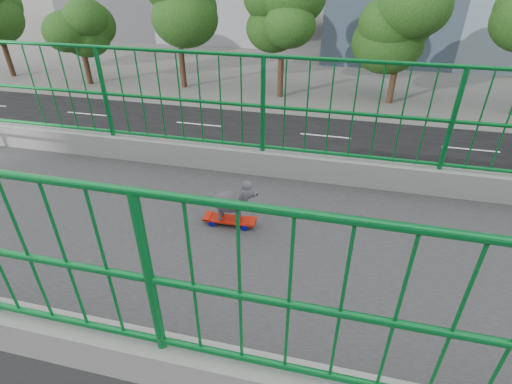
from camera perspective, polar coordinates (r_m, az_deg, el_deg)
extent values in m
cube|color=black|center=(18.31, 8.65, 0.80)|extent=(18.00, 90.00, 0.02)
cube|color=#2D2D2F|center=(3.87, -3.69, -10.15)|extent=(3.00, 24.00, 0.50)
cube|color=gray|center=(4.76, 0.94, 4.53)|extent=(0.20, 24.00, 0.30)
cylinder|color=#0C6D2C|center=(4.34, 1.09, 19.38)|extent=(0.04, 24.00, 0.04)
cylinder|color=#0C6D2C|center=(4.49, 1.02, 12.51)|extent=(0.04, 24.00, 0.04)
cylinder|color=#0C6D2C|center=(4.49, 1.02, 12.51)|extent=(0.06, 0.06, 1.10)
cube|color=gray|center=(2.71, -13.15, -22.99)|extent=(0.20, 24.00, 0.30)
cylinder|color=#0C6D2C|center=(1.86, -17.76, 0.10)|extent=(0.04, 24.00, 0.04)
cylinder|color=#0C6D2C|center=(2.19, -15.39, -12.24)|extent=(0.04, 24.00, 0.04)
cylinder|color=#0C6D2C|center=(2.19, -15.39, -12.24)|extent=(0.06, 0.06, 1.10)
cylinder|color=black|center=(41.52, -32.60, 16.09)|extent=(0.44, 0.44, 2.80)
cylinder|color=black|center=(36.03, -23.58, 16.45)|extent=(0.44, 0.44, 2.62)
ellipsoid|color=#10370F|center=(35.49, -24.68, 21.08)|extent=(4.00, 4.00, 3.40)
cylinder|color=black|center=(32.82, -10.74, 17.45)|extent=(0.44, 0.44, 2.97)
ellipsoid|color=#10370F|center=(32.16, -11.41, 23.53)|extent=(4.80, 4.80, 4.08)
cylinder|color=black|center=(30.03, 3.61, 16.35)|extent=(0.44, 0.44, 2.73)
ellipsoid|color=#10370F|center=(29.35, 3.83, 22.29)|extent=(4.20, 4.20, 3.57)
cylinder|color=black|center=(30.15, 19.42, 14.89)|extent=(0.44, 0.44, 2.87)
ellipsoid|color=#10370F|center=(29.45, 20.66, 21.16)|extent=(4.60, 4.60, 3.91)
cube|color=red|center=(3.89, -3.86, -4.02)|extent=(0.17, 0.53, 0.02)
cube|color=#99999E|center=(3.94, -6.22, -3.95)|extent=(0.09, 0.04, 0.02)
cylinder|color=#07089A|center=(4.00, -5.93, -3.52)|extent=(0.03, 0.06, 0.06)
sphere|color=yellow|center=(4.00, -5.93, -3.52)|extent=(0.03, 0.03, 0.03)
cylinder|color=#07089A|center=(3.90, -6.50, -4.64)|extent=(0.03, 0.06, 0.06)
sphere|color=yellow|center=(3.90, -6.50, -4.64)|extent=(0.03, 0.03, 0.03)
cube|color=#99999E|center=(3.86, -1.44, -4.56)|extent=(0.09, 0.04, 0.02)
cylinder|color=#07089A|center=(3.92, -1.22, -4.12)|extent=(0.03, 0.06, 0.06)
sphere|color=yellow|center=(3.92, -1.22, -4.12)|extent=(0.03, 0.03, 0.03)
cylinder|color=#07089A|center=(3.82, -1.66, -5.28)|extent=(0.03, 0.06, 0.06)
sphere|color=yellow|center=(3.82, -1.66, -5.28)|extent=(0.03, 0.03, 0.03)
ellipsoid|color=#343137|center=(3.77, -3.98, -1.44)|extent=(0.21, 0.32, 0.22)
sphere|color=#343137|center=(3.66, -1.34, 0.06)|extent=(0.14, 0.14, 0.14)
sphere|color=black|center=(3.65, 0.11, -0.35)|extent=(0.02, 0.02, 0.02)
sphere|color=#343137|center=(3.79, -6.54, -0.63)|extent=(0.07, 0.07, 0.07)
cylinder|color=#343137|center=(3.86, -2.43, -2.88)|extent=(0.03, 0.03, 0.13)
cylinder|color=#343137|center=(3.79, -2.76, -3.66)|extent=(0.03, 0.03, 0.13)
cylinder|color=#343137|center=(3.90, -5.01, -2.57)|extent=(0.03, 0.03, 0.13)
cylinder|color=#343137|center=(3.83, -5.39, -3.33)|extent=(0.03, 0.03, 0.13)
imported|color=#B70716|center=(13.67, -16.63, -8.84)|extent=(1.71, 4.25, 1.45)
imported|color=silver|center=(14.77, 8.00, -4.49)|extent=(1.41, 4.06, 1.34)
imported|color=#A4A5AA|center=(18.00, -2.78, 3.05)|extent=(2.28, 4.94, 1.37)
imported|color=#A4A5AA|center=(15.90, -11.36, -1.61)|extent=(2.46, 5.32, 1.48)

